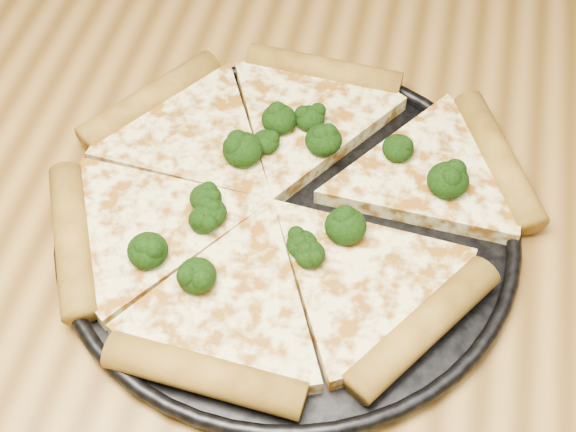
# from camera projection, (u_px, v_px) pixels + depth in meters

# --- Properties ---
(dining_table) EXTENTS (1.20, 0.90, 0.75)m
(dining_table) POSITION_uv_depth(u_px,v_px,m) (265.00, 253.00, 0.79)
(dining_table) COLOR olive
(dining_table) RESTS_ON ground
(pizza_pan) EXTENTS (0.39, 0.39, 0.02)m
(pizza_pan) POSITION_uv_depth(u_px,v_px,m) (288.00, 222.00, 0.69)
(pizza_pan) COLOR black
(pizza_pan) RESTS_ON dining_table
(pizza) EXTENTS (0.42, 0.37, 0.03)m
(pizza) POSITION_uv_depth(u_px,v_px,m) (279.00, 200.00, 0.69)
(pizza) COLOR #FFF39C
(pizza) RESTS_ON pizza_pan
(broccoli_florets) EXTENTS (0.26, 0.21, 0.03)m
(broccoli_florets) POSITION_uv_depth(u_px,v_px,m) (288.00, 187.00, 0.68)
(broccoli_florets) COLOR black
(broccoli_florets) RESTS_ON pizza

